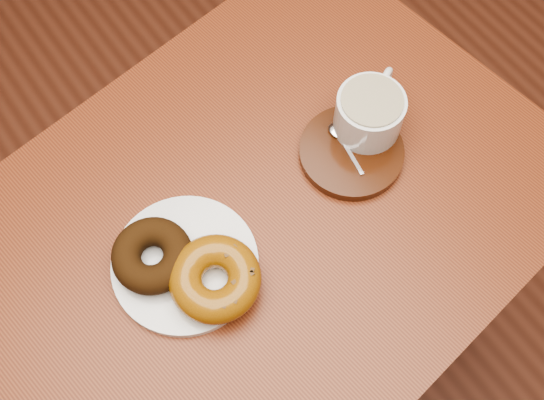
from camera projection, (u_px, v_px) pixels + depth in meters
ground at (250, 324)px, 1.73m from camera, size 6.00×6.00×0.00m
cafe_table at (262, 246)px, 1.09m from camera, size 0.95×0.76×0.81m
donut_plate at (185, 264)px, 0.93m from camera, size 0.24×0.24×0.01m
donut_cinnamon at (152, 256)px, 0.91m from camera, size 0.12×0.12×0.04m
donut_caramel at (215, 279)px, 0.89m from camera, size 0.15×0.15×0.05m
saucer at (351, 152)px, 1.00m from camera, size 0.17×0.17×0.02m
coffee_cup at (370, 112)px, 0.98m from camera, size 0.12×0.10×0.07m
teaspoon at (339, 135)px, 1.00m from camera, size 0.03×0.09×0.01m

